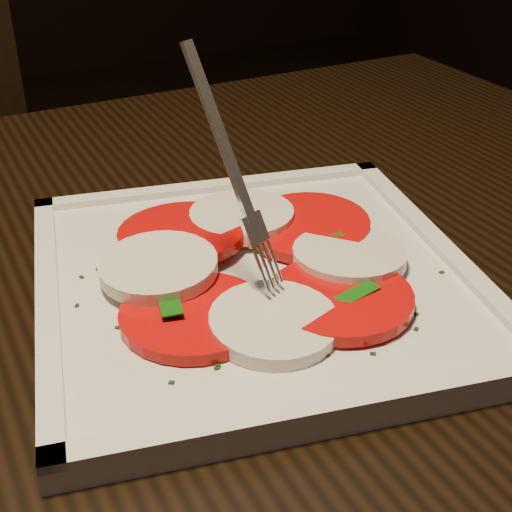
{
  "coord_description": "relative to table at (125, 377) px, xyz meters",
  "views": [
    {
      "loc": [
        0.09,
        -0.59,
        1.04
      ],
      "look_at": [
        0.28,
        -0.2,
        0.78
      ],
      "focal_mm": 50.0,
      "sensor_mm": 36.0,
      "label": 1
    }
  ],
  "objects": [
    {
      "name": "fork",
      "position": [
        0.06,
        -0.07,
        0.21
      ],
      "size": [
        0.06,
        0.08,
        0.15
      ],
      "primitive_type": null,
      "rotation": [
        0.0,
        0.0,
        0.44
      ],
      "color": "white",
      "rests_on": "caprese_salad"
    },
    {
      "name": "table",
      "position": [
        0.0,
        0.0,
        0.0
      ],
      "size": [
        1.22,
        0.83,
        0.75
      ],
      "rotation": [
        0.0,
        0.0,
        0.03
      ],
      "color": "black",
      "rests_on": "ground"
    },
    {
      "name": "caprese_salad",
      "position": [
        0.09,
        -0.06,
        0.12
      ],
      "size": [
        0.25,
        0.23,
        0.02
      ],
      "color": "#CC0408",
      "rests_on": "plate"
    },
    {
      "name": "plate",
      "position": [
        0.09,
        -0.06,
        0.11
      ],
      "size": [
        0.36,
        0.36,
        0.01
      ],
      "primitive_type": "cube",
      "rotation": [
        0.0,
        0.0,
        -0.19
      ],
      "color": "silver",
      "rests_on": "table"
    }
  ]
}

